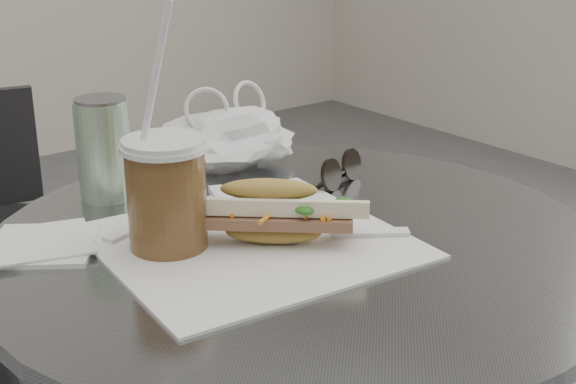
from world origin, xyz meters
TOP-DOWN VIEW (x-y plane):
  - sandwich_paper at (-0.06, 0.22)m, footprint 0.37×0.35m
  - banh_mi at (-0.04, 0.20)m, footprint 0.23×0.22m
  - iced_coffee at (-0.14, 0.26)m, footprint 0.10×0.10m
  - sunglasses at (0.17, 0.31)m, footprint 0.10×0.05m
  - plastic_bag at (0.08, 0.45)m, footprint 0.20×0.17m
  - napkin_stack at (-0.26, 0.36)m, footprint 0.17×0.17m
  - drink_can at (-0.12, 0.47)m, footprint 0.07×0.07m

SIDE VIEW (x-z plane):
  - sandwich_paper at x=-0.06m, z-range 0.74..0.74m
  - napkin_stack at x=-0.26m, z-range 0.74..0.75m
  - sunglasses at x=0.17m, z-range 0.73..0.78m
  - banh_mi at x=-0.04m, z-range 0.74..0.82m
  - plastic_bag at x=0.08m, z-range 0.74..0.83m
  - drink_can at x=-0.12m, z-range 0.74..0.88m
  - iced_coffee at x=-0.14m, z-range 0.66..0.96m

